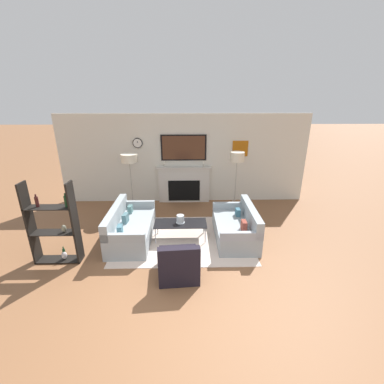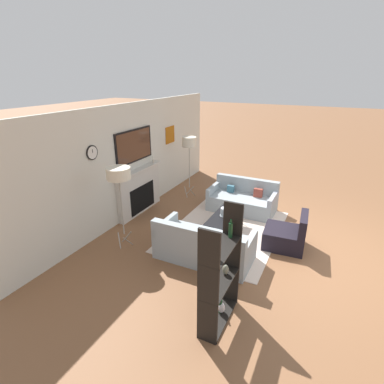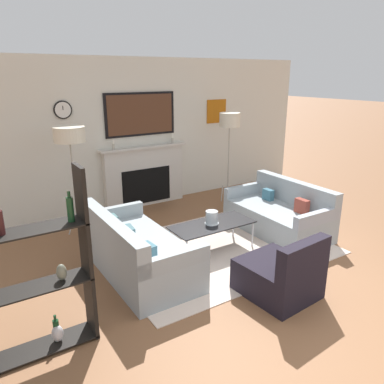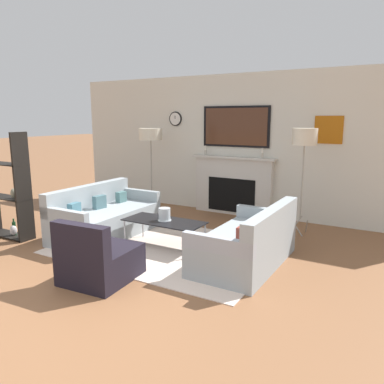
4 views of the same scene
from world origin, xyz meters
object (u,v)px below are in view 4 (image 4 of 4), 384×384
at_px(couch_right, 248,244).
at_px(floor_lamp_left, 151,135).
at_px(hurricane_candle, 164,215).
at_px(couch_left, 104,218).
at_px(coffee_table, 164,222).
at_px(shelf_unit, 6,190).
at_px(floor_lamp_right, 305,138).
at_px(armchair, 99,260).

bearing_deg(couch_right, floor_lamp_left, 148.68).
bearing_deg(hurricane_candle, couch_right, -0.94).
distance_m(couch_left, coffee_table, 1.17).
distance_m(coffee_table, shelf_unit, 2.59).
xyz_separation_m(couch_right, floor_lamp_right, (0.25, 1.66, 1.29)).
bearing_deg(hurricane_candle, couch_left, -178.98).
distance_m(couch_right, coffee_table, 1.31).
bearing_deg(floor_lamp_left, shelf_unit, -112.17).
height_order(coffee_table, floor_lamp_left, floor_lamp_left).
bearing_deg(coffee_table, hurricane_candle, 93.94).
xyz_separation_m(couch_right, floor_lamp_left, (-2.73, 1.66, 1.27)).
relative_size(coffee_table, floor_lamp_left, 0.72).
bearing_deg(floor_lamp_left, armchair, -64.79).
height_order(couch_right, coffee_table, couch_right).
relative_size(couch_right, hurricane_candle, 8.38).
distance_m(coffee_table, hurricane_candle, 0.11).
height_order(couch_right, shelf_unit, shelf_unit).
bearing_deg(couch_left, couch_right, -0.02).
distance_m(armchair, hurricane_candle, 1.38).
relative_size(coffee_table, floor_lamp_right, 0.70).
distance_m(armchair, coffee_table, 1.35).
height_order(couch_left, shelf_unit, shelf_unit).
bearing_deg(floor_lamp_left, couch_left, -81.27).
bearing_deg(shelf_unit, couch_right, 12.27).
distance_m(floor_lamp_right, shelf_unit, 4.76).
distance_m(couch_left, couch_right, 2.47).
bearing_deg(coffee_table, floor_lamp_left, 130.64).
xyz_separation_m(hurricane_candle, floor_lamp_right, (1.56, 1.64, 1.07)).
relative_size(floor_lamp_left, floor_lamp_right, 0.98).
distance_m(floor_lamp_left, floor_lamp_right, 2.98).
height_order(floor_lamp_left, floor_lamp_right, floor_lamp_right).
xyz_separation_m(floor_lamp_right, shelf_unit, (-3.99, -2.47, -0.80)).
xyz_separation_m(couch_right, shelf_unit, (-3.74, -0.81, 0.49)).
bearing_deg(coffee_table, armchair, -90.44).
relative_size(couch_left, floor_lamp_left, 1.07).
bearing_deg(couch_left, hurricane_candle, 1.02).
relative_size(couch_left, floor_lamp_right, 1.05).
height_order(hurricane_candle, floor_lamp_left, floor_lamp_left).
xyz_separation_m(armchair, coffee_table, (0.01, 1.34, 0.13)).
bearing_deg(couch_right, hurricane_candle, 179.06).
bearing_deg(floor_lamp_right, floor_lamp_left, 180.00).
xyz_separation_m(armchair, floor_lamp_left, (-1.41, 2.99, 1.29)).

